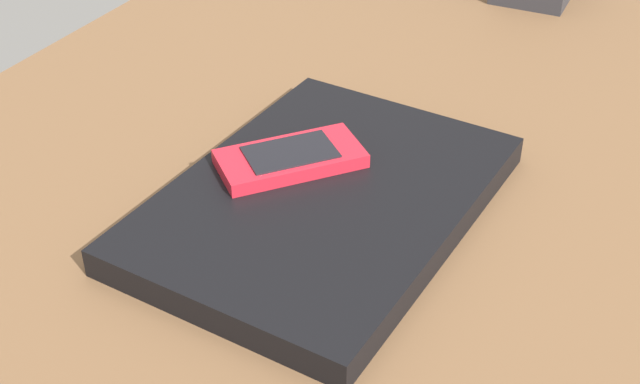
{
  "coord_description": "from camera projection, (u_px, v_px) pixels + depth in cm",
  "views": [
    {
      "loc": [
        -55.67,
        -24.86,
        43.27
      ],
      "look_at": [
        -7.41,
        0.25,
        5.0
      ],
      "focal_mm": 48.36,
      "sensor_mm": 36.0,
      "label": 1
    }
  ],
  "objects": [
    {
      "name": "laptop_closed",
      "position": [
        320.0,
        201.0,
        0.67
      ],
      "size": [
        31.48,
        23.13,
        2.33
      ],
      "primitive_type": "cube",
      "rotation": [
        0.0,
        0.0,
        -0.06
      ],
      "color": "black",
      "rests_on": "desk_surface"
    },
    {
      "name": "desk_surface",
      "position": [
        362.0,
        182.0,
        0.74
      ],
      "size": [
        120.0,
        80.0,
        3.0
      ],
      "primitive_type": "cube",
      "color": "brown",
      "rests_on": "ground"
    },
    {
      "name": "cell_phone_on_laptop",
      "position": [
        290.0,
        158.0,
        0.69
      ],
      "size": [
        12.3,
        11.66,
        1.28
      ],
      "color": "red",
      "rests_on": "laptop_closed"
    }
  ]
}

